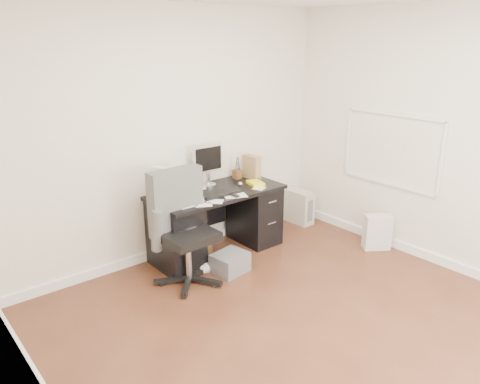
% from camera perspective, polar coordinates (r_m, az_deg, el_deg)
% --- Properties ---
extents(ground, '(4.00, 4.00, 0.00)m').
position_cam_1_polar(ground, '(4.20, 7.99, -16.04)').
color(ground, '#4E2619').
rests_on(ground, ground).
extents(room_shell, '(4.02, 4.02, 2.71)m').
position_cam_1_polar(room_shell, '(3.58, 9.18, 6.81)').
color(room_shell, white).
rests_on(room_shell, ground).
extents(desk, '(1.50, 0.70, 0.75)m').
position_cam_1_polar(desk, '(5.28, -2.80, -3.44)').
color(desk, black).
rests_on(desk, ground).
extents(loose_papers, '(1.10, 0.60, 0.00)m').
position_cam_1_polar(loose_papers, '(5.01, -4.34, -0.42)').
color(loose_papers, white).
rests_on(loose_papers, desk).
extents(lcd_monitor, '(0.39, 0.23, 0.48)m').
position_cam_1_polar(lcd_monitor, '(5.27, -3.96, 3.27)').
color(lcd_monitor, silver).
rests_on(lcd_monitor, desk).
extents(keyboard, '(0.50, 0.17, 0.03)m').
position_cam_1_polar(keyboard, '(5.02, -2.25, -0.16)').
color(keyboard, black).
rests_on(keyboard, desk).
extents(computer_mouse, '(0.06, 0.06, 0.05)m').
position_cam_1_polar(computer_mouse, '(5.29, 0.03, 0.97)').
color(computer_mouse, silver).
rests_on(computer_mouse, desk).
extents(travel_mug, '(0.11, 0.11, 0.20)m').
position_cam_1_polar(travel_mug, '(4.69, -8.20, -0.63)').
color(travel_mug, '#161F9C').
rests_on(travel_mug, desk).
extents(white_binder, '(0.25, 0.32, 0.34)m').
position_cam_1_polar(white_binder, '(4.92, -9.19, 1.08)').
color(white_binder, white).
rests_on(white_binder, desk).
extents(magazine_file, '(0.13, 0.24, 0.28)m').
position_cam_1_polar(magazine_file, '(5.57, 1.43, 3.07)').
color(magazine_file, olive).
rests_on(magazine_file, desk).
extents(pen_cup, '(0.11, 0.11, 0.26)m').
position_cam_1_polar(pen_cup, '(5.55, -0.34, 2.94)').
color(pen_cup, '#593419').
rests_on(pen_cup, desk).
extents(yellow_book, '(0.20, 0.24, 0.04)m').
position_cam_1_polar(yellow_book, '(5.36, 1.96, 1.10)').
color(yellow_book, yellow).
rests_on(yellow_book, desk).
extents(paper_remote, '(0.30, 0.27, 0.02)m').
position_cam_1_polar(paper_remote, '(4.99, -0.60, -0.33)').
color(paper_remote, white).
rests_on(paper_remote, desk).
extents(office_chair, '(0.67, 0.67, 1.15)m').
position_cam_1_polar(office_chair, '(4.61, -6.44, -4.56)').
color(office_chair, '#4E514E').
rests_on(office_chair, ground).
extents(pc_tower, '(0.21, 0.44, 0.44)m').
position_cam_1_polar(pc_tower, '(6.27, 7.04, -1.72)').
color(pc_tower, '#B1AEA0').
rests_on(pc_tower, ground).
extents(shopping_bag, '(0.37, 0.35, 0.41)m').
position_cam_1_polar(shopping_bag, '(5.67, 16.38, -4.72)').
color(shopping_bag, silver).
rests_on(shopping_bag, ground).
extents(wicker_basket, '(0.41, 0.41, 0.38)m').
position_cam_1_polar(wicker_basket, '(5.27, -6.27, -6.02)').
color(wicker_basket, '#452F14').
rests_on(wicker_basket, ground).
extents(desk_printer, '(0.39, 0.34, 0.21)m').
position_cam_1_polar(desk_printer, '(4.97, -1.22, -8.61)').
color(desk_printer, '#5E5E63').
rests_on(desk_printer, ground).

